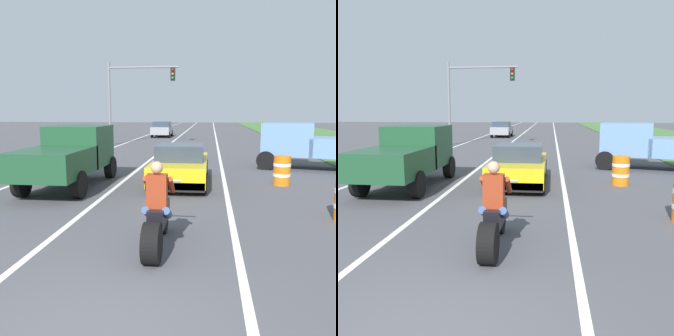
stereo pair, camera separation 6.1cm
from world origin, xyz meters
The scene contains 11 objects.
lane_stripe_left_solid centered at (-5.40, 20.00, 0.00)m, with size 0.14×120.00×0.01m, color white.
lane_stripe_right_solid centered at (1.80, 20.00, 0.00)m, with size 0.14×120.00×0.01m, color white.
lane_stripe_centre_dashed centered at (-1.80, 20.00, 0.00)m, with size 0.14×120.00×0.01m, color white.
motorcycle_with_rider centered at (0.36, 2.91, 0.59)m, with size 0.70×2.21×1.62m.
sports_car_yellow centered at (0.27, 9.09, 0.63)m, with size 1.84×4.30×1.37m.
pickup_truck_left_lane_dark_green centered at (-3.32, 8.18, 1.11)m, with size 2.02×4.80×1.98m.
pickup_truck_right_shoulder_light_blue centered at (5.57, 12.94, 1.11)m, with size 5.14×3.14×1.98m.
traffic_light_mast_near centered at (-4.50, 23.02, 4.03)m, with size 5.16×0.34×6.00m.
construction_barrel_mid centered at (3.71, 9.22, 0.50)m, with size 0.58×0.58×1.00m.
construction_barrel_far centered at (4.02, 13.34, 0.50)m, with size 0.58×0.58×1.00m.
distant_car_far_ahead centered at (-3.47, 32.29, 0.77)m, with size 1.80×4.00×1.50m.
Camera 1 is at (1.28, -3.27, 2.48)m, focal length 38.79 mm.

